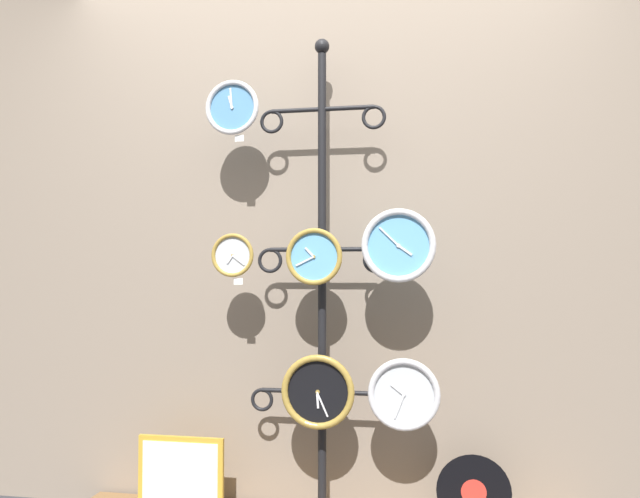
% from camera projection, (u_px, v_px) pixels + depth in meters
% --- Properties ---
extents(shop_wall, '(4.40, 0.04, 2.80)m').
position_uv_depth(shop_wall, '(328.00, 209.00, 2.87)').
color(shop_wall, gray).
rests_on(shop_wall, ground_plane).
extents(display_stand, '(0.64, 0.34, 2.13)m').
position_uv_depth(display_stand, '(322.00, 350.00, 2.69)').
color(display_stand, black).
rests_on(display_stand, ground_plane).
extents(clock_top_left, '(0.24, 0.04, 0.24)m').
position_uv_depth(clock_top_left, '(232.00, 108.00, 2.72)').
color(clock_top_left, '#4C84B2').
extents(clock_middle_left, '(0.19, 0.04, 0.19)m').
position_uv_depth(clock_middle_left, '(233.00, 255.00, 2.67)').
color(clock_middle_left, silver).
extents(clock_middle_center, '(0.24, 0.04, 0.24)m').
position_uv_depth(clock_middle_center, '(314.00, 257.00, 2.61)').
color(clock_middle_center, '#60A8DB').
extents(clock_middle_right, '(0.30, 0.04, 0.30)m').
position_uv_depth(clock_middle_right, '(399.00, 246.00, 2.53)').
color(clock_middle_right, '#60A8DB').
extents(clock_bottom_center, '(0.31, 0.04, 0.31)m').
position_uv_depth(clock_bottom_center, '(317.00, 392.00, 2.59)').
color(clock_bottom_center, black).
extents(clock_bottom_right, '(0.29, 0.04, 0.29)m').
position_uv_depth(clock_bottom_right, '(404.00, 394.00, 2.52)').
color(clock_bottom_right, silver).
extents(vinyl_record, '(0.30, 0.01, 0.30)m').
position_uv_depth(vinyl_record, '(474.00, 492.00, 2.55)').
color(vinyl_record, black).
rests_on(vinyl_record, low_shelf).
extents(picture_frame, '(0.39, 0.02, 0.33)m').
position_uv_depth(picture_frame, '(181.00, 475.00, 2.70)').
color(picture_frame, gold).
rests_on(picture_frame, low_shelf).
extents(price_tag_upper, '(0.04, 0.00, 0.03)m').
position_uv_depth(price_tag_upper, '(239.00, 138.00, 2.70)').
color(price_tag_upper, white).
extents(price_tag_mid, '(0.04, 0.00, 0.03)m').
position_uv_depth(price_tag_mid, '(238.00, 281.00, 2.66)').
color(price_tag_mid, white).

